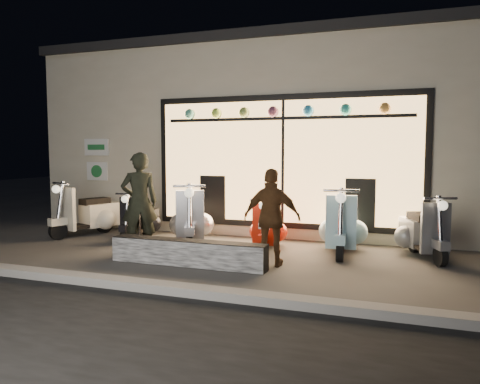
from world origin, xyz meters
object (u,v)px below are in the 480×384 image
object	(u,v)px
graffiti_barrier	(188,253)
scooter_red	(268,228)
scooter_silver	(191,219)
woman	(272,218)
man	(139,202)

from	to	relation	value
graffiti_barrier	scooter_red	size ratio (longest dim) A/B	1.95
graffiti_barrier	scooter_red	bearing A→B (deg)	65.74
graffiti_barrier	scooter_silver	size ratio (longest dim) A/B	1.63
scooter_red	woman	bearing A→B (deg)	-80.47
scooter_silver	graffiti_barrier	bearing A→B (deg)	-89.53
scooter_silver	man	xyz separation A→B (m)	(-0.54, -0.97, 0.42)
woman	scooter_silver	bearing A→B (deg)	-35.73
scooter_red	woman	xyz separation A→B (m)	(0.45, -1.30, 0.38)
scooter_red	man	world-z (taller)	man
scooter_red	man	bearing A→B (deg)	-162.95
scooter_red	scooter_silver	bearing A→B (deg)	172.38
scooter_silver	woman	world-z (taller)	woman
scooter_silver	woman	distance (m)	2.34
scooter_silver	woman	bearing A→B (deg)	-55.92
graffiti_barrier	man	world-z (taller)	man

